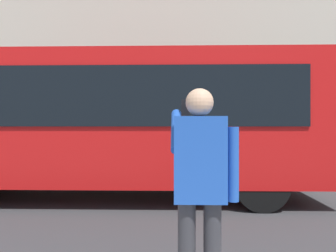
{
  "coord_description": "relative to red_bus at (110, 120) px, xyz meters",
  "views": [
    {
      "loc": [
        0.13,
        6.65,
        1.55
      ],
      "look_at": [
        0.3,
        -0.26,
        1.56
      ],
      "focal_mm": 32.23,
      "sensor_mm": 36.0,
      "label": 1
    }
  ],
  "objects": [
    {
      "name": "building_facade_far",
      "position": [
        -1.59,
        -6.83,
        4.3
      ],
      "size": [
        28.0,
        1.55,
        12.0
      ],
      "color": "beige",
      "rests_on": "ground_plane"
    },
    {
      "name": "ground_plane",
      "position": [
        -1.58,
        -0.03,
        -1.68
      ],
      "size": [
        60.0,
        60.0,
        0.0
      ],
      "primitive_type": "plane",
      "color": "#38383A"
    },
    {
      "name": "red_bus",
      "position": [
        0.0,
        0.0,
        0.0
      ],
      "size": [
        9.05,
        2.54,
        3.08
      ],
      "color": "red",
      "rests_on": "ground_plane"
    },
    {
      "name": "pedestrian_photographer",
      "position": [
        -1.64,
        4.26,
        -0.54
      ],
      "size": [
        0.53,
        0.52,
        1.7
      ],
      "color": "#2D2D33",
      "rests_on": "sidewalk_curb"
    }
  ]
}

